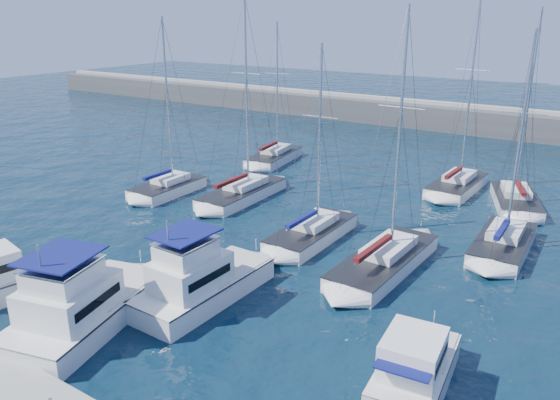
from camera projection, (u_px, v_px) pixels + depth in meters
The scene contains 14 objects.
ground at pixel (231, 298), 29.61m from camera, with size 220.00×220.00×0.00m, color black.
breakwater at pixel (480, 124), 70.37m from camera, with size 160.00×6.00×4.45m.
motor_yacht_port_outer at pixel (2, 280), 29.55m from camera, with size 4.01×6.36×3.20m.
motor_yacht_port_inner at pixel (81, 307), 26.52m from camera, with size 5.97×9.56×4.69m.
motor_yacht_stbd_inner at pixel (199, 282), 28.91m from camera, with size 3.46×8.45×4.69m.
motor_yacht_stbd_outer at pixel (414, 370), 22.13m from camera, with size 3.20×6.04×3.20m.
sailboat_mid_a at pixel (168, 187), 46.52m from camera, with size 3.15×6.77×14.77m.
sailboat_mid_b at pixel (243, 193), 45.19m from camera, with size 3.18×8.92×16.31m.
sailboat_mid_c at pixel (312, 233), 37.03m from camera, with size 3.01×7.90×13.27m.
sailboat_mid_d at pixel (384, 261), 32.84m from camera, with size 3.57×9.62×15.48m.
sailboat_mid_e at pixel (503, 243), 35.31m from camera, with size 3.24×7.80×14.19m.
sailboat_back_a at pixel (274, 157), 56.49m from camera, with size 4.15×8.23×14.21m.
sailboat_back_b at pixel (457, 185), 47.24m from camera, with size 3.46×7.99×16.43m.
sailboat_back_c at pixel (516, 200), 43.38m from camera, with size 5.36×8.17×15.44m.
Camera 1 is at (16.63, -20.48, 14.71)m, focal length 35.00 mm.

